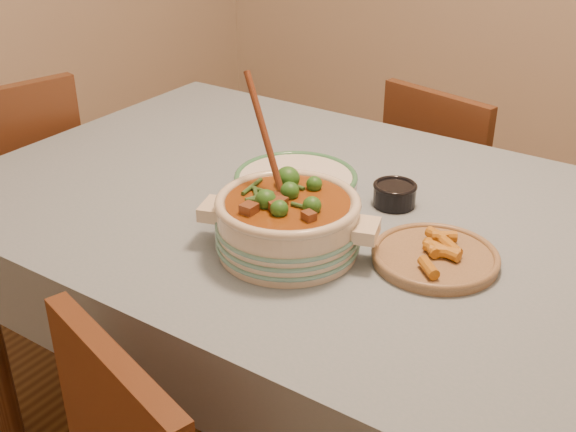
% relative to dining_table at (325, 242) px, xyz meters
% --- Properties ---
extents(dining_table, '(1.68, 1.08, 0.76)m').
position_rel_dining_table_xyz_m(dining_table, '(0.00, 0.00, 0.00)').
color(dining_table, brown).
rests_on(dining_table, floor).
extents(stew_casserole, '(0.36, 0.34, 0.33)m').
position_rel_dining_table_xyz_m(stew_casserole, '(0.04, -0.21, 0.16)').
color(stew_casserole, beige).
rests_on(stew_casserole, dining_table).
extents(white_plate, '(0.35, 0.35, 0.03)m').
position_rel_dining_table_xyz_m(white_plate, '(-0.12, 0.06, 0.11)').
color(white_plate, white).
rests_on(white_plate, dining_table).
extents(condiment_bowl, '(0.10, 0.10, 0.05)m').
position_rel_dining_table_xyz_m(condiment_bowl, '(0.12, 0.09, 0.12)').
color(condiment_bowl, black).
rests_on(condiment_bowl, dining_table).
extents(fried_plate, '(0.30, 0.30, 0.04)m').
position_rel_dining_table_xyz_m(fried_plate, '(0.30, -0.09, 0.11)').
color(fried_plate, '#9C7956').
rests_on(fried_plate, dining_table).
extents(chair_far, '(0.45, 0.45, 0.81)m').
position_rel_dining_table_xyz_m(chair_far, '(-0.03, 0.82, -0.21)').
color(chair_far, '#592E1B').
rests_on(chair_far, floor).
extents(chair_left, '(0.50, 0.50, 0.88)m').
position_rel_dining_table_xyz_m(chair_left, '(-1.06, -0.09, -0.16)').
color(chair_left, '#592E1B').
rests_on(chair_left, floor).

